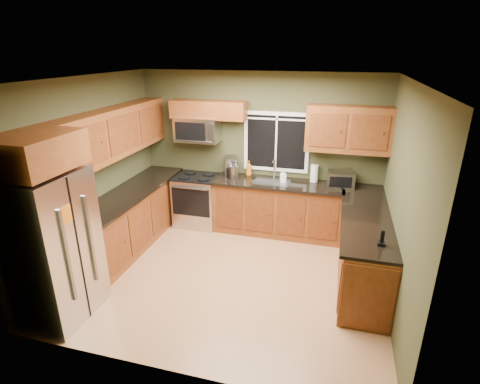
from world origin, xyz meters
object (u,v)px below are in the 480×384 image
at_px(soap_bottle_b, 283,176).
at_px(coffee_maker, 230,167).
at_px(toaster_oven, 341,179).
at_px(kettle, 234,172).
at_px(paper_towel_roll, 314,173).
at_px(cordless_phone, 382,241).
at_px(range, 198,200).
at_px(refrigerator, 53,247).
at_px(soap_bottle_a, 249,168).
at_px(microwave, 197,129).

bearing_deg(soap_bottle_b, coffee_maker, 174.91).
xyz_separation_m(toaster_oven, soap_bottle_b, (-0.93, -0.01, -0.02)).
distance_m(kettle, paper_towel_roll, 1.36).
xyz_separation_m(kettle, paper_towel_roll, (1.34, 0.23, 0.02)).
xyz_separation_m(toaster_oven, cordless_phone, (0.49, -1.87, -0.07)).
relative_size(range, paper_towel_roll, 2.92).
xyz_separation_m(refrigerator, soap_bottle_b, (2.22, 2.83, 0.15)).
height_order(refrigerator, paper_towel_roll, refrigerator).
bearing_deg(soap_bottle_a, paper_towel_roll, -0.58).
bearing_deg(cordless_phone, soap_bottle_b, 127.46).
bearing_deg(kettle, toaster_oven, 2.72).
xyz_separation_m(toaster_oven, kettle, (-1.77, -0.08, 0.00)).
relative_size(coffee_maker, soap_bottle_a, 1.25).
distance_m(range, coffee_maker, 0.87).
bearing_deg(paper_towel_roll, range, -174.07).
xyz_separation_m(coffee_maker, soap_bottle_a, (0.32, 0.08, -0.02)).
height_order(kettle, paper_towel_roll, paper_towel_roll).
relative_size(soap_bottle_b, cordless_phone, 1.14).
relative_size(range, coffee_maker, 2.80).
xyz_separation_m(microwave, soap_bottle_b, (1.53, -0.08, -0.68)).
bearing_deg(kettle, range, 178.77).
xyz_separation_m(range, toaster_oven, (2.46, 0.07, 0.60)).
bearing_deg(soap_bottle_a, kettle, -131.73).
relative_size(range, cordless_phone, 5.04).
bearing_deg(microwave, soap_bottle_b, -2.98).
relative_size(soap_bottle_a, soap_bottle_b, 1.28).
xyz_separation_m(kettle, soap_bottle_b, (0.84, 0.07, -0.02)).
bearing_deg(soap_bottle_a, refrigerator, -117.98).
bearing_deg(soap_bottle_a, microwave, -174.56).
bearing_deg(refrigerator, kettle, 63.43).
bearing_deg(microwave, kettle, -12.36).
xyz_separation_m(range, soap_bottle_b, (1.53, 0.06, 0.58)).
distance_m(refrigerator, soap_bottle_a, 3.39).
height_order(refrigerator, range, refrigerator).
bearing_deg(range, microwave, 90.02).
relative_size(refrigerator, kettle, 6.35).
distance_m(microwave, soap_bottle_a, 1.12).
distance_m(coffee_maker, kettle, 0.19).
bearing_deg(paper_towel_roll, toaster_oven, -17.95).
height_order(refrigerator, kettle, refrigerator).
xyz_separation_m(soap_bottle_b, cordless_phone, (1.42, -1.86, -0.05)).
xyz_separation_m(soap_bottle_a, soap_bottle_b, (0.63, -0.17, -0.03)).
height_order(soap_bottle_a, cordless_phone, soap_bottle_a).
height_order(soap_bottle_a, soap_bottle_b, soap_bottle_a).
bearing_deg(range, coffee_maker, 13.62).
bearing_deg(coffee_maker, soap_bottle_a, 14.26).
height_order(kettle, soap_bottle_b, kettle).
distance_m(refrigerator, cordless_phone, 3.77).
relative_size(toaster_oven, soap_bottle_b, 2.12).
height_order(coffee_maker, cordless_phone, coffee_maker).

